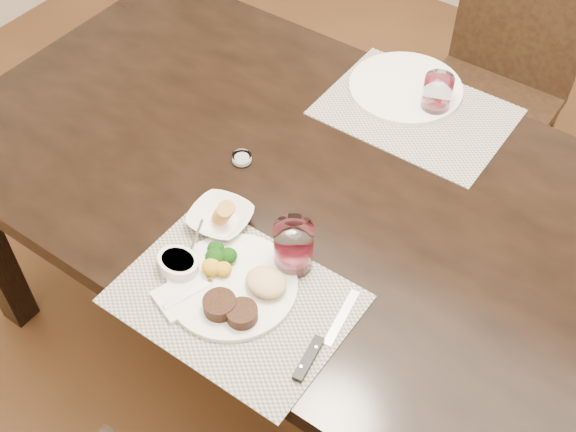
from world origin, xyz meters
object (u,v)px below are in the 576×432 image
Objects in this scene: dinner_plate at (236,287)px; steak_knife at (317,348)px; wine_glass_near at (293,249)px; cracker_bowl at (221,218)px; chair_far at (497,77)px; far_plate at (406,87)px.

steak_knife is (0.21, -0.02, -0.01)m from dinner_plate.
wine_glass_near is at bearing 84.71° from dinner_plate.
wine_glass_near reaches higher than steak_knife.
steak_knife is 1.60× the size of cracker_bowl.
cracker_bowl is (-0.19, -1.16, 0.27)m from chair_far.
cracker_bowl reaches higher than dinner_plate.
chair_far is 1.31m from dinner_plate.
steak_knife is at bearing -82.90° from chair_far.
far_plate is at bearing 111.18° from dinner_plate.
cracker_bowl is 0.20m from wine_glass_near.
cracker_bowl is 1.32× the size of wine_glass_near.
dinner_plate is 0.19m from cracker_bowl.
far_plate is at bearing 98.99° from steak_knife.
wine_glass_near is (0.05, 0.12, 0.04)m from dinner_plate.
chair_far is at bearing 106.36° from dinner_plate.
wine_glass_near is (0.01, -1.16, 0.30)m from chair_far.
cracker_bowl is at bearing 156.83° from dinner_plate.
cracker_bowl is 0.65m from far_plate.
wine_glass_near is at bearing -81.90° from far_plate.
cracker_bowl is 0.50× the size of far_plate.
dinner_plate is at bearing -87.24° from far_plate.
wine_glass_near is at bearing 128.75° from steak_knife.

